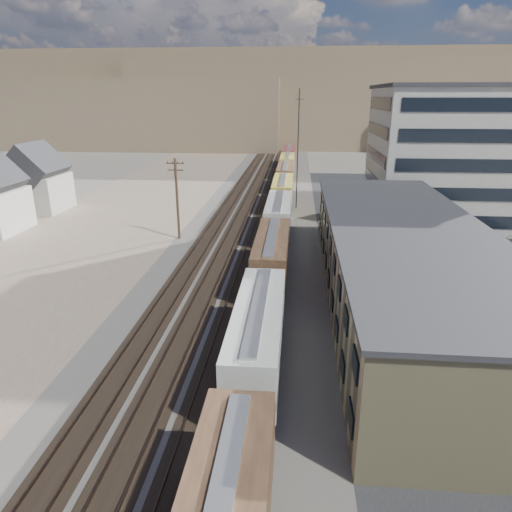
{
  "coord_description": "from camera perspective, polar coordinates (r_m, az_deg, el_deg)",
  "views": [
    {
      "loc": [
        5.96,
        -11.68,
        17.05
      ],
      "look_at": [
        2.42,
        27.92,
        3.0
      ],
      "focal_mm": 32.0,
      "sensor_mm": 36.0,
      "label": 1
    }
  ],
  "objects": [
    {
      "name": "ballast_bed",
      "position": [
        64.26,
        -0.4,
        4.1
      ],
      "size": [
        18.0,
        200.0,
        0.06
      ],
      "primitive_type": "cube",
      "color": "#4C4742",
      "rests_on": "ground"
    },
    {
      "name": "dirt_yard",
      "position": [
        60.29,
        -20.66,
        1.77
      ],
      "size": [
        24.0,
        180.0,
        0.03
      ],
      "primitive_type": "cube",
      "color": "#776552",
      "rests_on": "ground"
    },
    {
      "name": "asphalt_lot",
      "position": [
        52.21,
        22.68,
        -1.14
      ],
      "size": [
        26.0,
        120.0,
        0.04
      ],
      "primitive_type": "cube",
      "color": "#232326",
      "rests_on": "ground"
    },
    {
      "name": "rail_tracks",
      "position": [
        64.29,
        -0.89,
        4.19
      ],
      "size": [
        11.4,
        200.0,
        0.24
      ],
      "color": "black",
      "rests_on": "ground"
    },
    {
      "name": "freight_train",
      "position": [
        65.24,
        3.11,
        6.81
      ],
      "size": [
        3.0,
        119.74,
        4.46
      ],
      "color": "black",
      "rests_on": "ground"
    },
    {
      "name": "warehouse",
      "position": [
        40.08,
        17.8,
        -1.04
      ],
      "size": [
        12.4,
        40.4,
        7.25
      ],
      "color": "tan",
      "rests_on": "ground"
    },
    {
      "name": "office_tower",
      "position": [
        70.6,
        23.73,
        11.54
      ],
      "size": [
        22.6,
        18.6,
        18.45
      ],
      "color": "#9E998E",
      "rests_on": "ground"
    },
    {
      "name": "utility_pole_north",
      "position": [
        56.82,
        -9.83,
        7.24
      ],
      "size": [
        2.2,
        0.32,
        10.0
      ],
      "color": "#382619",
      "rests_on": "ground"
    },
    {
      "name": "radio_mast",
      "position": [
        72.11,
        5.24,
        13.07
      ],
      "size": [
        1.2,
        0.16,
        18.0
      ],
      "color": "black",
      "rests_on": "ground"
    },
    {
      "name": "hills_north",
      "position": [
        179.72,
        3.43,
        18.49
      ],
      "size": [
        265.0,
        80.0,
        32.0
      ],
      "color": "brown",
      "rests_on": "ground"
    },
    {
      "name": "parked_car_blue",
      "position": [
        74.51,
        18.42,
        5.87
      ],
      "size": [
        6.36,
        5.32,
        1.62
      ],
      "primitive_type": "imported",
      "rotation": [
        0.0,
        0.0,
        1.02
      ],
      "color": "navy",
      "rests_on": "ground"
    }
  ]
}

